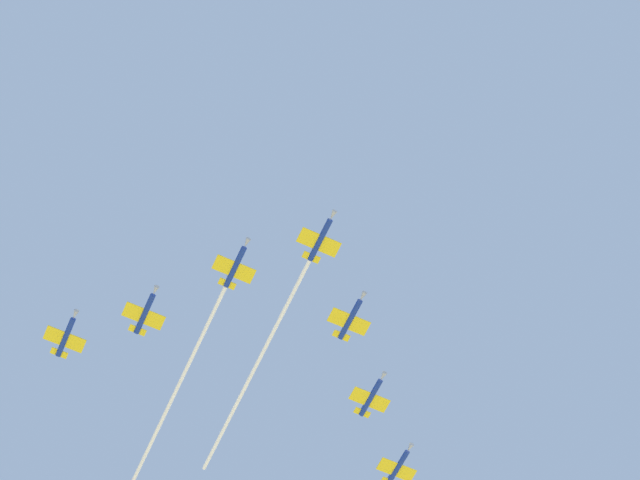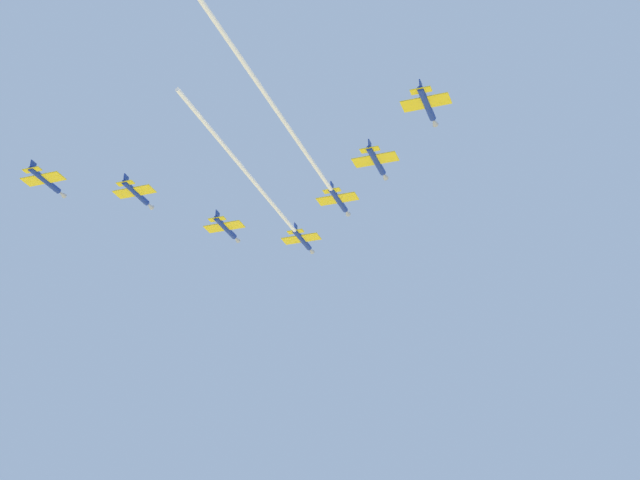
% 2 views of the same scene
% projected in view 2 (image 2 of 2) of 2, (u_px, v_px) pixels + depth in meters
% --- Properties ---
extents(jet_lead, '(33.11, 62.65, 2.56)m').
position_uv_depth(jet_lead, '(268.00, 198.00, 194.44)').
color(jet_lead, navy).
extents(jet_port_inner, '(9.36, 11.93, 2.56)m').
position_uv_depth(jet_port_inner, '(226.00, 228.00, 204.41)').
color(jet_port_inner, navy).
extents(jet_starboard_inner, '(38.49, 73.28, 2.56)m').
position_uv_depth(jet_starboard_inner, '(295.00, 137.00, 175.01)').
color(jet_starboard_inner, navy).
extents(jet_port_outer, '(9.36, 11.93, 2.56)m').
position_uv_depth(jet_port_outer, '(136.00, 193.00, 195.04)').
color(jet_port_outer, navy).
extents(jet_starboard_outer, '(9.36, 11.93, 2.56)m').
position_uv_depth(jet_starboard_outer, '(376.00, 161.00, 178.31)').
color(jet_starboard_outer, navy).
extents(jet_center_rear, '(9.36, 11.93, 2.56)m').
position_uv_depth(jet_center_rear, '(46.00, 181.00, 186.93)').
color(jet_center_rear, navy).
extents(jet_port_trail, '(9.36, 11.93, 2.56)m').
position_uv_depth(jet_port_trail, '(427.00, 105.00, 163.82)').
color(jet_port_trail, navy).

